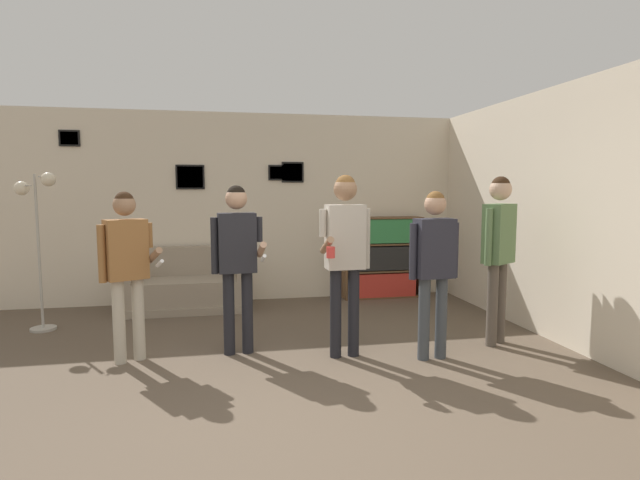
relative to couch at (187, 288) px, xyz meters
The scene contains 11 objects.
ground_plane 3.79m from the couch, 75.62° to the right, with size 20.00×20.00×0.00m, color brown.
wall_back 1.48m from the couch, 24.35° to the left, with size 8.39×0.08×2.70m.
wall_right 4.42m from the couch, 22.38° to the right, with size 0.06×6.45×2.70m.
couch is the anchor object (origin of this frame).
bookshelf 2.85m from the couch, ahead, with size 1.19×0.30×1.21m.
floor_lamp 1.99m from the couch, 154.68° to the right, with size 0.44×0.28×1.81m.
person_player_foreground_left 2.19m from the couch, 100.86° to the right, with size 0.58×0.38×1.60m.
person_player_foreground_center 2.23m from the couch, 72.74° to the right, with size 0.52×0.44×1.66m.
person_watcher_holding_cup 2.93m from the couch, 54.57° to the right, with size 0.50×0.45×1.76m.
person_spectator_near_bookshelf 3.57m from the couch, 45.85° to the right, with size 0.50×0.22×1.60m.
person_spectator_far_right 4.04m from the couch, 34.03° to the right, with size 0.43×0.36×1.75m.
Camera 1 is at (-0.44, -3.21, 1.62)m, focal length 28.00 mm.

